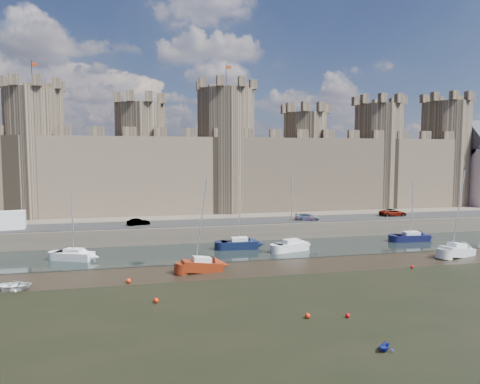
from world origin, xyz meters
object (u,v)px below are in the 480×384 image
Objects in this scene: car_2 at (308,217)px; sailboat_4 at (202,265)px; sailboat_3 at (411,237)px; sailboat_5 at (457,250)px; car_3 at (393,213)px; sailboat_1 at (239,244)px; car_1 at (138,222)px; sailboat_0 at (74,255)px; dinghy_1 at (385,346)px; van at (2,221)px; sailboat_2 at (291,246)px.

car_2 is 26.87m from sailboat_4.
sailboat_5 reaches higher than sailboat_3.
sailboat_1 is (-29.67, -9.08, -2.34)m from car_3.
car_1 is 0.80× the size of car_2.
dinghy_1 is (24.41, -31.00, -0.38)m from sailboat_0.
van reaches higher than car_1.
sailboat_2 reaches higher than sailboat_0.
sailboat_5 reaches higher than sailboat_0.
car_3 reaches higher than car_2.
sailboat_4 is at bearing 162.68° from sailboat_5.
sailboat_2 is at bearing 165.77° from car_2.
car_1 is 0.36× the size of sailboat_3.
sailboat_2 is at bearing 21.53° from sailboat_4.
car_2 is 16.03m from sailboat_3.
sailboat_1 is at bearing -137.44° from car_1.
sailboat_2 reaches higher than sailboat_3.
sailboat_5 is (33.45, 0.19, 0.02)m from sailboat_4.
sailboat_3 is at bearing 1.55° from sailboat_1.
sailboat_4 is (7.23, -18.88, -2.28)m from car_1.
car_3 is at bearing 10.71° from sailboat_2.
sailboat_3 is at bearing 8.54° from sailboat_4.
van is 0.67× the size of sailboat_0.
car_1 is 16.37m from sailboat_1.
dinghy_1 is (9.40, -22.36, -0.43)m from sailboat_4.
sailboat_5 is at bearing 12.98° from sailboat_0.
sailboat_1 is at bearing 49.36° from sailboat_4.
van is 34.11m from sailboat_1.
sailboat_2 reaches higher than dinghy_1.
van is 0.54× the size of sailboat_5.
van reaches higher than dinghy_1.
sailboat_4 reaches higher than sailboat_3.
sailboat_1 is 7.75× the size of dinghy_1.
car_2 is at bearing 34.00° from sailboat_4.
car_2 is 36.14m from sailboat_0.
car_3 is 3.55× the size of dinghy_1.
car_3 is 62.56m from van.
sailboat_5 is at bearing -86.31° from sailboat_3.
car_2 is 0.45× the size of sailboat_3.
sailboat_5 reaches higher than car_2.
car_2 is at bearing 99.17° from car_3.
sailboat_0 is at bearing -52.71° from van.
sailboat_5 reaches higher than car_1.
sailboat_5 is 8.53× the size of dinghy_1.
sailboat_0 reaches higher than van.
van is at bearing 159.94° from sailboat_0.
sailboat_4 is (-6.66, -10.51, -0.03)m from sailboat_1.
sailboat_3 is (20.24, 2.52, -0.09)m from sailboat_2.
sailboat_4 is at bearing -120.04° from sailboat_1.
sailboat_2 is 30.26m from dinghy_1.
car_3 is at bearing 20.05° from sailboat_4.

